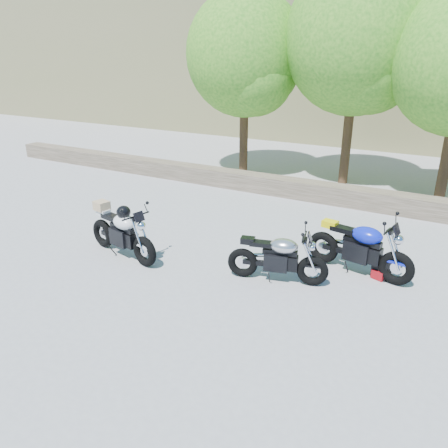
{
  "coord_description": "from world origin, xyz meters",
  "views": [
    {
      "loc": [
        3.98,
        -5.8,
        3.8
      ],
      "look_at": [
        0.2,
        1.0,
        0.75
      ],
      "focal_mm": 35.0,
      "sensor_mm": 36.0,
      "label": 1
    }
  ],
  "objects_px": {
    "white_bike": "(122,231)",
    "silver_bike": "(278,258)",
    "blue_bike": "(360,248)",
    "backpack": "(381,268)"
  },
  "relations": [
    {
      "from": "white_bike",
      "to": "silver_bike",
      "type": "bearing_deg",
      "value": 21.92
    },
    {
      "from": "silver_bike",
      "to": "blue_bike",
      "type": "height_order",
      "value": "blue_bike"
    },
    {
      "from": "silver_bike",
      "to": "backpack",
      "type": "height_order",
      "value": "silver_bike"
    },
    {
      "from": "white_bike",
      "to": "backpack",
      "type": "height_order",
      "value": "white_bike"
    },
    {
      "from": "silver_bike",
      "to": "backpack",
      "type": "xyz_separation_m",
      "value": [
        1.6,
        1.01,
        -0.25
      ]
    },
    {
      "from": "blue_bike",
      "to": "silver_bike",
      "type": "bearing_deg",
      "value": -129.63
    },
    {
      "from": "blue_bike",
      "to": "backpack",
      "type": "distance_m",
      "value": 0.52
    },
    {
      "from": "silver_bike",
      "to": "white_bike",
      "type": "height_order",
      "value": "white_bike"
    },
    {
      "from": "silver_bike",
      "to": "backpack",
      "type": "relative_size",
      "value": 4.49
    },
    {
      "from": "blue_bike",
      "to": "white_bike",
      "type": "bearing_deg",
      "value": -150.34
    }
  ]
}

